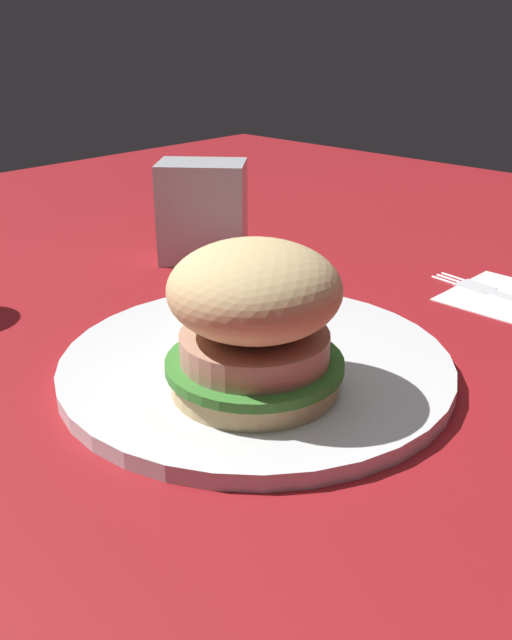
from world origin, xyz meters
TOP-DOWN VIEW (x-y plane):
  - ground_plane at (0.00, 0.00)m, footprint 1.60×1.60m
  - plate at (-0.02, -0.01)m, footprint 0.29×0.29m
  - sandwich at (-0.06, -0.04)m, footprint 0.12×0.12m
  - fries_pile at (0.02, 0.03)m, footprint 0.10×0.10m
  - fork at (0.25, -0.09)m, footprint 0.04×0.17m
  - napkin_dispenser at (0.13, 0.21)m, footprint 0.10×0.11m

SIDE VIEW (x-z plane):
  - ground_plane at x=0.00m, z-range 0.00..0.00m
  - fork at x=0.25m, z-range 0.00..0.01m
  - plate at x=-0.02m, z-range 0.00..0.01m
  - fries_pile at x=0.02m, z-range 0.01..0.02m
  - napkin_dispenser at x=0.13m, z-range 0.00..0.11m
  - sandwich at x=-0.06m, z-range 0.01..0.11m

